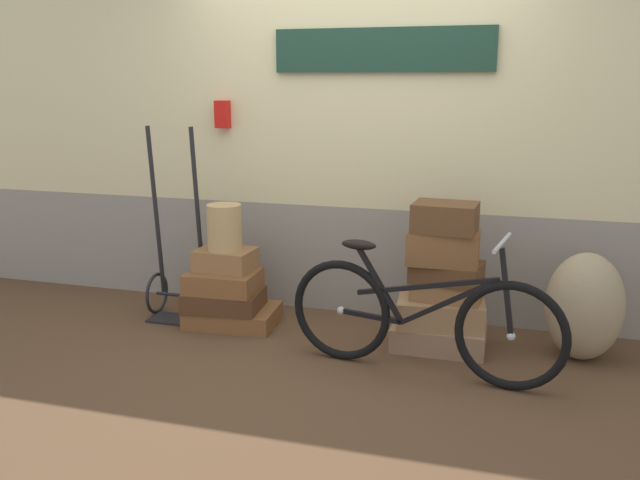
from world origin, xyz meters
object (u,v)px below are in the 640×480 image
(suitcase_4, at_px, (439,336))
(suitcase_5, at_px, (441,311))
(suitcase_2, at_px, (223,281))
(suitcase_8, at_px, (443,247))
(suitcase_3, at_px, (226,260))
(suitcase_7, at_px, (447,272))
(wicker_basket, at_px, (224,227))
(bicycle, at_px, (421,319))
(suitcase_0, at_px, (233,315))
(suitcase_1, at_px, (224,299))
(suitcase_9, at_px, (445,217))
(luggage_trolley, at_px, (179,275))
(burlap_sack, at_px, (584,307))
(suitcase_6, at_px, (447,290))

(suitcase_4, distance_m, suitcase_5, 0.17)
(suitcase_2, relative_size, suitcase_8, 1.10)
(suitcase_4, xyz_separation_m, suitcase_5, (0.00, 0.02, 0.17))
(suitcase_3, height_order, suitcase_7, suitcase_7)
(suitcase_2, distance_m, wicker_basket, 0.39)
(suitcase_3, height_order, bicycle, bicycle)
(suitcase_4, height_order, bicycle, bicycle)
(suitcase_0, xyz_separation_m, suitcase_3, (-0.04, -0.01, 0.41))
(suitcase_4, relative_size, wicker_basket, 1.86)
(wicker_basket, xyz_separation_m, bicycle, (1.44, -0.44, -0.37))
(suitcase_8, relative_size, wicker_basket, 1.37)
(suitcase_1, relative_size, suitcase_8, 1.20)
(suitcase_2, xyz_separation_m, suitcase_9, (1.53, -0.01, 0.55))
(suitcase_2, bearing_deg, luggage_trolley, 165.29)
(suitcase_8, distance_m, burlap_sack, 0.94)
(burlap_sack, bearing_deg, suitcase_8, -174.93)
(luggage_trolley, bearing_deg, wicker_basket, -9.27)
(suitcase_4, distance_m, suitcase_9, 0.80)
(burlap_sack, bearing_deg, suitcase_6, -175.41)
(suitcase_8, bearing_deg, suitcase_7, 43.07)
(suitcase_2, bearing_deg, suitcase_8, -2.18)
(suitcase_9, bearing_deg, suitcase_2, -177.08)
(suitcase_2, height_order, burlap_sack, burlap_sack)
(suitcase_0, relative_size, suitcase_5, 1.14)
(suitcase_0, height_order, suitcase_2, suitcase_2)
(suitcase_2, xyz_separation_m, suitcase_7, (1.55, 0.04, 0.18))
(suitcase_8, xyz_separation_m, wicker_basket, (-1.51, 0.01, 0.03))
(suitcase_1, bearing_deg, luggage_trolley, 162.98)
(suitcase_3, distance_m, suitcase_7, 1.54)
(suitcase_3, height_order, burlap_sack, burlap_sack)
(suitcase_1, height_order, luggage_trolley, luggage_trolley)
(suitcase_1, bearing_deg, suitcase_3, 69.57)
(burlap_sack, bearing_deg, suitcase_0, -178.89)
(suitcase_7, bearing_deg, suitcase_8, -128.98)
(suitcase_5, relative_size, suitcase_7, 1.28)
(suitcase_0, height_order, wicker_basket, wicker_basket)
(suitcase_8, bearing_deg, suitcase_2, 179.21)
(suitcase_5, distance_m, suitcase_6, 0.15)
(suitcase_1, xyz_separation_m, bicycle, (1.46, -0.42, 0.15))
(luggage_trolley, bearing_deg, suitcase_0, -5.47)
(suitcase_3, height_order, suitcase_6, suitcase_3)
(wicker_basket, bearing_deg, suitcase_2, -127.04)
(bicycle, bearing_deg, suitcase_6, 76.72)
(suitcase_3, xyz_separation_m, suitcase_7, (1.54, 0.00, 0.04))
(suitcase_8, xyz_separation_m, suitcase_9, (0.00, -0.02, 0.20))
(burlap_sack, bearing_deg, suitcase_1, -177.98)
(suitcase_3, bearing_deg, luggage_trolley, 175.34)
(suitcase_7, xyz_separation_m, luggage_trolley, (-1.95, 0.05, -0.20))
(suitcase_5, bearing_deg, luggage_trolley, 172.33)
(suitcase_3, distance_m, luggage_trolley, 0.44)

